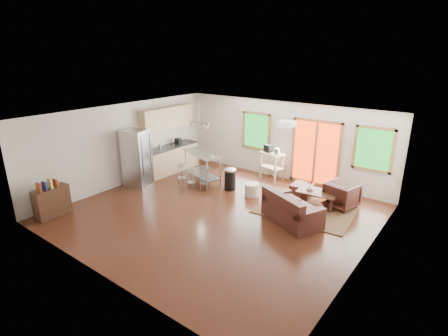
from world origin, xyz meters
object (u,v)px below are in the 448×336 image
Objects in this scene: ottoman at (302,191)px; island at (202,162)px; coffee_table at (318,193)px; armchair at (342,194)px; kitchen_cart at (272,157)px; loveseat at (291,211)px; rug at (306,210)px; refrigerator at (137,158)px.

island is at bearing -164.89° from ottoman.
armchair reaches higher than coffee_table.
island is 1.48× the size of kitchen_cart.
loveseat is 1.00× the size of island.
rug is 1.37× the size of refrigerator.
island reaches higher than rug.
island is 2.33m from kitchen_cart.
armchair is 2.82m from kitchen_cart.
loveseat is 1.82m from armchair.
coffee_table is 1.93× the size of ottoman.
loveseat reaches higher than rug.
loveseat is at bearing -95.92° from coffee_table.
island is (-3.65, -0.07, 0.68)m from rug.
coffee_table is at bearing 73.56° from rug.
loveseat is 2.16× the size of armchair.
loveseat is 3.76m from island.
armchair reaches higher than ottoman.
loveseat is 1.48× the size of kitchen_cart.
coffee_table is at bearing -28.62° from ottoman.
rug is 2.14× the size of kitchen_cart.
armchair is at bearing -0.52° from ottoman.
loveseat is 1.36m from coffee_table.
ottoman is (-0.63, 0.34, -0.18)m from coffee_table.
refrigerator is at bearing -163.87° from rug.
armchair is (0.70, 1.68, 0.08)m from loveseat.
kitchen_cart is (-1.50, 0.77, 0.60)m from ottoman.
refrigerator reaches higher than coffee_table.
refrigerator reaches higher than island.
coffee_table is 3.83m from island.
rug is at bearing 1.03° from island.
coffee_table is (0.14, 1.35, 0.06)m from loveseat.
armchair is (0.56, 0.33, 0.02)m from coffee_table.
island is (-3.78, -0.51, 0.32)m from coffee_table.
island is (-3.64, 0.84, 0.38)m from loveseat.
armchair is 1.35× the size of ottoman.
refrigerator is 2.07m from island.
loveseat is at bearing -90.54° from rug.
island is at bearing -178.97° from rug.
armchair is 6.28m from refrigerator.
refrigerator reaches higher than rug.
loveseat reaches higher than ottoman.
loveseat is 0.95× the size of refrigerator.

